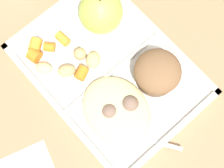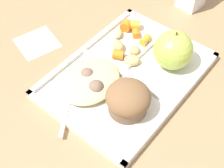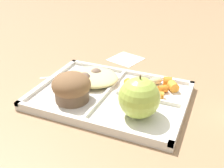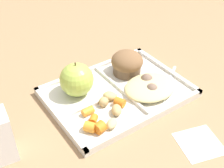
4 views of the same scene
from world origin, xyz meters
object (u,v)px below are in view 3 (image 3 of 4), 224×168
(lunch_tray, at_px, (111,96))
(bran_muffin, at_px, (72,88))
(green_apple, at_px, (139,98))
(plastic_fork, at_px, (77,76))

(lunch_tray, distance_m, bran_muffin, 0.10)
(lunch_tray, bearing_deg, green_apple, 147.33)
(green_apple, bearing_deg, plastic_fork, -27.60)
(plastic_fork, bearing_deg, bran_muffin, 115.16)
(green_apple, distance_m, plastic_fork, 0.24)
(lunch_tray, height_order, green_apple, green_apple)
(bran_muffin, bearing_deg, green_apple, 180.00)
(green_apple, relative_size, bran_muffin, 1.06)
(green_apple, xyz_separation_m, bran_muffin, (0.16, -0.00, -0.01))
(lunch_tray, relative_size, bran_muffin, 4.00)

